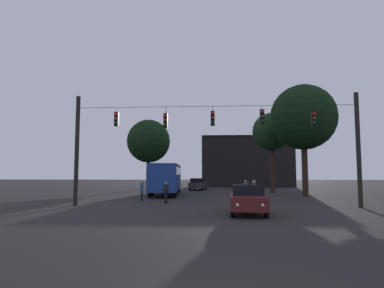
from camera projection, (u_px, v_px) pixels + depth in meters
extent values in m
plane|color=black|center=(214.00, 197.00, 29.48)|extent=(168.00, 168.00, 0.00)
cylinder|color=black|center=(77.00, 150.00, 22.11)|extent=(0.28, 0.28, 7.31)
cylinder|color=black|center=(358.00, 149.00, 21.03)|extent=(0.28, 0.28, 7.31)
cylinder|color=black|center=(214.00, 106.00, 21.82)|extent=(18.28, 0.02, 0.02)
cylinder|color=black|center=(117.00, 110.00, 22.19)|extent=(0.03, 0.03, 0.30)
cube|color=black|center=(117.00, 119.00, 22.14)|extent=(0.26, 0.32, 0.95)
sphere|color=red|center=(116.00, 114.00, 21.99)|extent=(0.20, 0.20, 0.20)
sphere|color=#5B3D0C|center=(116.00, 119.00, 21.96)|extent=(0.20, 0.20, 0.20)
sphere|color=#0C4219|center=(116.00, 123.00, 21.93)|extent=(0.20, 0.20, 0.20)
cylinder|color=black|center=(166.00, 110.00, 21.99)|extent=(0.03, 0.03, 0.44)
cube|color=black|center=(166.00, 121.00, 21.93)|extent=(0.26, 0.32, 0.95)
sphere|color=red|center=(165.00, 116.00, 21.78)|extent=(0.20, 0.20, 0.20)
sphere|color=#5B3D0C|center=(165.00, 120.00, 21.75)|extent=(0.20, 0.20, 0.20)
sphere|color=#0C4219|center=(165.00, 125.00, 21.73)|extent=(0.20, 0.20, 0.20)
cylinder|color=black|center=(213.00, 109.00, 21.81)|extent=(0.03, 0.03, 0.32)
cube|color=black|center=(213.00, 118.00, 21.76)|extent=(0.26, 0.32, 0.95)
sphere|color=red|center=(213.00, 113.00, 21.61)|extent=(0.20, 0.20, 0.20)
sphere|color=#5B3D0C|center=(213.00, 118.00, 21.58)|extent=(0.20, 0.20, 0.20)
sphere|color=#0C4219|center=(213.00, 123.00, 21.55)|extent=(0.20, 0.20, 0.20)
cylinder|color=black|center=(262.00, 108.00, 21.63)|extent=(0.03, 0.03, 0.25)
cube|color=black|center=(262.00, 117.00, 21.57)|extent=(0.26, 0.32, 0.95)
sphere|color=red|center=(262.00, 112.00, 21.42)|extent=(0.20, 0.20, 0.20)
sphere|color=#5B3D0C|center=(263.00, 116.00, 21.40)|extent=(0.20, 0.20, 0.20)
sphere|color=#0C4219|center=(263.00, 121.00, 21.37)|extent=(0.20, 0.20, 0.20)
cylinder|color=black|center=(313.00, 108.00, 21.43)|extent=(0.03, 0.03, 0.41)
cube|color=black|center=(314.00, 119.00, 21.37)|extent=(0.26, 0.32, 0.95)
sphere|color=red|center=(314.00, 114.00, 21.21)|extent=(0.20, 0.20, 0.20)
sphere|color=#5B3D0C|center=(315.00, 118.00, 21.19)|extent=(0.20, 0.20, 0.20)
sphere|color=#0C4219|center=(315.00, 123.00, 21.16)|extent=(0.20, 0.20, 0.20)
cube|color=navy|center=(166.00, 177.00, 33.33)|extent=(3.12, 11.12, 2.50)
cube|color=black|center=(166.00, 171.00, 33.38)|extent=(3.12, 10.47, 0.70)
cylinder|color=black|center=(159.00, 188.00, 37.17)|extent=(0.34, 1.01, 1.00)
cylinder|color=black|center=(179.00, 188.00, 37.16)|extent=(0.34, 1.01, 1.00)
cylinder|color=black|center=(152.00, 191.00, 31.03)|extent=(0.34, 1.01, 1.00)
cylinder|color=black|center=(176.00, 191.00, 31.03)|extent=(0.34, 1.01, 1.00)
cylinder|color=black|center=(150.00, 192.00, 29.06)|extent=(0.34, 1.01, 1.00)
cylinder|color=black|center=(175.00, 192.00, 29.05)|extent=(0.34, 1.01, 1.00)
cube|color=beige|center=(169.00, 171.00, 36.67)|extent=(2.60, 0.94, 0.56)
cube|color=beige|center=(164.00, 171.00, 30.65)|extent=(2.60, 0.94, 0.56)
cube|color=#511919|center=(248.00, 201.00, 17.50)|extent=(2.06, 4.40, 0.68)
cube|color=black|center=(248.00, 190.00, 17.70)|extent=(1.72, 2.41, 0.52)
cylinder|color=black|center=(266.00, 211.00, 15.97)|extent=(0.26, 0.65, 0.64)
cylinder|color=black|center=(233.00, 211.00, 16.16)|extent=(0.26, 0.65, 0.64)
cylinder|color=black|center=(261.00, 205.00, 18.78)|extent=(0.26, 0.65, 0.64)
cylinder|color=black|center=(233.00, 205.00, 18.97)|extent=(0.26, 0.65, 0.64)
sphere|color=white|center=(263.00, 205.00, 15.36)|extent=(0.18, 0.18, 0.18)
sphere|color=white|center=(237.00, 205.00, 15.50)|extent=(0.18, 0.18, 0.18)
cube|color=#2D2D33|center=(198.00, 185.00, 42.57)|extent=(2.27, 4.47, 0.68)
cube|color=black|center=(198.00, 180.00, 42.48)|extent=(1.83, 2.48, 0.52)
cylinder|color=black|center=(194.00, 187.00, 44.07)|extent=(0.29, 0.66, 0.64)
cylinder|color=black|center=(206.00, 187.00, 43.80)|extent=(0.29, 0.66, 0.64)
cylinder|color=black|center=(190.00, 188.00, 41.28)|extent=(0.29, 0.66, 0.64)
cylinder|color=black|center=(203.00, 188.00, 41.01)|extent=(0.29, 0.66, 0.64)
sphere|color=white|center=(196.00, 184.00, 44.73)|extent=(0.18, 0.18, 0.18)
sphere|color=white|center=(205.00, 184.00, 44.53)|extent=(0.18, 0.18, 0.18)
cylinder|color=black|center=(254.00, 201.00, 20.72)|extent=(0.14, 0.14, 0.85)
cylinder|color=black|center=(254.00, 201.00, 20.88)|extent=(0.14, 0.14, 0.85)
cube|color=#4C4C56|center=(254.00, 189.00, 20.86)|extent=(0.28, 0.39, 0.64)
sphere|color=#8C6B51|center=(254.00, 182.00, 20.90)|extent=(0.23, 0.23, 0.23)
cylinder|color=black|center=(142.00, 196.00, 25.47)|extent=(0.14, 0.14, 0.79)
cylinder|color=black|center=(142.00, 196.00, 25.63)|extent=(0.14, 0.14, 0.79)
cube|color=#2D4C7F|center=(142.00, 187.00, 25.61)|extent=(0.28, 0.38, 0.59)
sphere|color=#8C6B51|center=(142.00, 182.00, 25.64)|extent=(0.21, 0.21, 0.21)
cylinder|color=black|center=(166.00, 198.00, 23.79)|extent=(0.14, 0.14, 0.75)
cylinder|color=black|center=(165.00, 198.00, 23.65)|extent=(0.14, 0.14, 0.75)
cube|color=black|center=(166.00, 189.00, 23.78)|extent=(0.36, 0.42, 0.57)
sphere|color=#8C6B51|center=(166.00, 183.00, 23.81)|extent=(0.20, 0.20, 0.20)
cylinder|color=black|center=(246.00, 197.00, 24.26)|extent=(0.14, 0.14, 0.82)
cylinder|color=black|center=(245.00, 197.00, 24.42)|extent=(0.14, 0.14, 0.82)
cube|color=#2D4C7F|center=(246.00, 187.00, 24.40)|extent=(0.35, 0.42, 0.61)
sphere|color=#8C6B51|center=(246.00, 181.00, 24.44)|extent=(0.22, 0.22, 0.22)
cube|color=black|center=(245.00, 164.00, 57.29)|extent=(14.47, 11.84, 7.63)
cube|color=black|center=(244.00, 140.00, 57.65)|extent=(14.47, 11.84, 0.50)
cylinder|color=#2D2116|center=(305.00, 168.00, 31.20)|extent=(0.55, 0.55, 5.29)
sphere|color=black|center=(303.00, 117.00, 31.63)|extent=(6.23, 6.23, 6.23)
cylinder|color=black|center=(148.00, 173.00, 45.40)|extent=(0.45, 0.45, 4.49)
sphere|color=black|center=(149.00, 141.00, 45.78)|extent=(5.94, 5.94, 5.94)
cylinder|color=#2D2116|center=(272.00, 169.00, 36.60)|extent=(0.52, 0.52, 5.27)
sphere|color=black|center=(271.00, 132.00, 36.96)|extent=(4.24, 4.24, 4.24)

